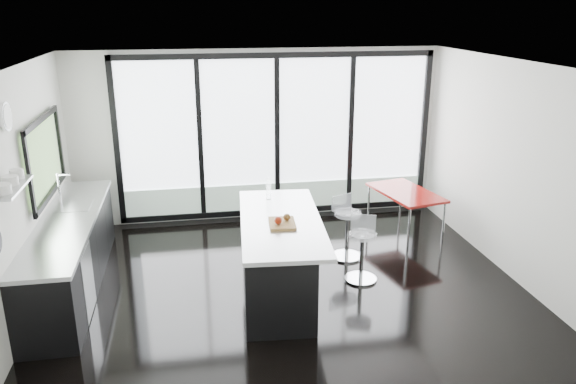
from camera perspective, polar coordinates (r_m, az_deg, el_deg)
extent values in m
cube|color=black|center=(7.40, -0.36, -9.25)|extent=(6.00, 5.00, 0.00)
cube|color=white|center=(6.58, -0.41, 12.86)|extent=(6.00, 5.00, 0.00)
cube|color=beige|center=(9.25, -3.02, 5.71)|extent=(6.00, 0.00, 2.80)
cube|color=white|center=(9.26, -1.15, 5.74)|extent=(5.00, 0.02, 2.50)
cube|color=gray|center=(9.51, -1.07, -0.37)|extent=(5.00, 0.02, 0.44)
cube|color=black|center=(9.12, -8.92, 5.32)|extent=(0.08, 0.04, 2.50)
cube|color=black|center=(9.22, -1.11, 5.69)|extent=(0.08, 0.04, 2.50)
cube|color=black|center=(9.50, 6.40, 5.95)|extent=(0.08, 0.04, 2.50)
cube|color=beige|center=(4.59, 4.98, -8.08)|extent=(6.00, 0.00, 2.80)
cube|color=beige|center=(7.03, -25.25, -0.25)|extent=(0.00, 5.00, 2.80)
cube|color=#6D9458|center=(7.81, -23.65, 3.25)|extent=(0.02, 1.60, 0.90)
cube|color=#AAADAF|center=(6.12, -26.42, 0.40)|extent=(0.25, 0.80, 0.03)
cylinder|color=white|center=(6.52, -26.77, 6.85)|extent=(0.04, 0.30, 0.30)
cube|color=beige|center=(7.92, 21.56, 2.21)|extent=(0.00, 5.00, 2.80)
cube|color=black|center=(7.65, -21.19, -6.02)|extent=(0.65, 3.20, 0.87)
cube|color=#AAADAF|center=(7.48, -21.59, -2.80)|extent=(0.69, 3.24, 0.05)
cube|color=#AAADAF|center=(7.94, -20.94, -1.51)|extent=(0.45, 0.48, 0.06)
cylinder|color=silver|center=(7.90, -22.21, 0.11)|extent=(0.02, 0.02, 0.44)
cube|color=#AAADAF|center=(6.93, -19.68, -8.57)|extent=(0.03, 0.60, 0.80)
cube|color=black|center=(7.05, -1.37, -6.67)|extent=(0.96, 2.33, 0.90)
cube|color=#AAADAF|center=(6.87, -0.71, -3.06)|extent=(1.17, 2.41, 0.05)
cube|color=olive|center=(6.71, -0.60, -3.21)|extent=(0.34, 0.44, 0.03)
sphere|color=maroon|center=(6.63, -1.01, -2.90)|extent=(0.10, 0.10, 0.09)
sphere|color=brown|center=(6.74, -0.11, -2.57)|extent=(0.09, 0.09, 0.09)
cylinder|color=silver|center=(7.53, -1.98, 0.28)|extent=(0.08, 0.08, 0.29)
cylinder|color=silver|center=(7.40, 7.48, -6.54)|extent=(0.54, 0.54, 0.67)
cylinder|color=silver|center=(8.01, 6.03, -4.34)|extent=(0.57, 0.57, 0.70)
cube|color=maroon|center=(9.05, 11.75, -1.97)|extent=(0.98, 1.39, 0.68)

